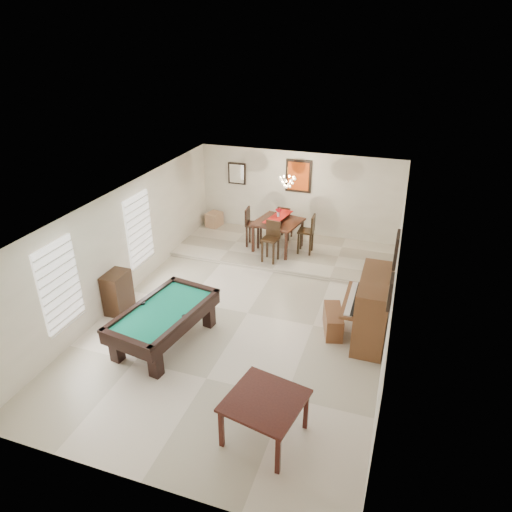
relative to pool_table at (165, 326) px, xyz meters
The scene contains 26 objects.
ground_plane 1.98m from the pool_table, 50.65° to the left, with size 6.00×9.00×0.02m, color beige.
wall_back 6.19m from the pool_table, 78.43° to the left, with size 6.00×0.04×2.60m, color silver.
wall_front 3.37m from the pool_table, 67.75° to the right, with size 6.00×0.04×2.60m, color silver.
wall_left 2.50m from the pool_table, 139.78° to the left, with size 0.04×9.00×2.60m, color silver.
wall_right 4.58m from the pool_table, 19.51° to the left, with size 0.04×9.00×2.60m, color silver.
ceiling 2.95m from the pool_table, 50.65° to the left, with size 6.00×9.00×0.04m, color white.
dining_step 4.91m from the pool_table, 75.50° to the left, with size 6.00×2.50×0.12m, color beige.
window_left_front 2.14m from the pool_table, 158.05° to the right, with size 0.06×1.00×1.70m, color white.
window_left_rear 2.91m from the pool_table, 129.70° to the left, with size 0.06×1.00×1.70m, color white.
pool_table is the anchor object (origin of this frame).
square_table 3.11m from the pool_table, 32.29° to the right, with size 1.10×1.10×0.76m, color black, non-canonical shape.
upright_piano 4.04m from the pool_table, 21.73° to the left, with size 0.93×1.66×1.38m, color brown, non-canonical shape.
piano_bench 3.46m from the pool_table, 24.52° to the left, with size 0.34×0.89×0.49m, color brown.
apothecary_chest 1.69m from the pool_table, 156.07° to the left, with size 0.42×0.63×0.95m, color black.
dining_table 4.80m from the pool_table, 77.89° to the left, with size 1.17×1.17×0.97m, color black, non-canonical shape.
flower_vase 4.87m from the pool_table, 77.89° to the left, with size 0.15×0.15×0.26m, color red, non-canonical shape.
dining_chair_south 4.05m from the pool_table, 75.34° to the left, with size 0.40×0.40×1.09m, color black, non-canonical shape.
dining_chair_north 5.57m from the pool_table, 79.58° to the left, with size 0.38×0.38×1.01m, color black, non-canonical shape.
dining_chair_west 4.71m from the pool_table, 86.38° to the left, with size 0.41×0.41×1.12m, color black, non-canonical shape.
dining_chair_east 5.05m from the pool_table, 69.16° to the left, with size 0.41×0.41×1.11m, color black, non-canonical shape.
corner_bench 5.82m from the pool_table, 103.46° to the left, with size 0.39×0.48×0.43m, color tan.
chandelier 5.19m from the pool_table, 75.35° to the left, with size 0.44×0.44×0.60m, color #FFE5B2, non-canonical shape.
back_painting 6.27m from the pool_table, 78.35° to the left, with size 0.75×0.06×0.95m, color #D84C14.
back_mirror 6.16m from the pool_table, 96.43° to the left, with size 0.55×0.06×0.65m, color white.
right_picture_upper 4.81m from the pool_table, 23.24° to the left, with size 0.06×0.55×0.65m, color slate.
right_picture_lower 4.42m from the pool_table, ahead, with size 0.06×0.45×0.55m, color gray.
Camera 1 is at (2.90, -8.06, 5.73)m, focal length 32.00 mm.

